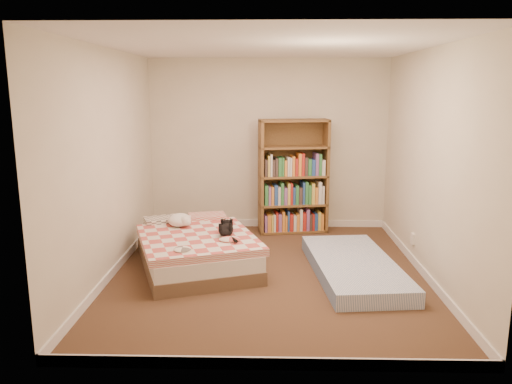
{
  "coord_description": "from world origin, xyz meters",
  "views": [
    {
      "loc": [
        -0.0,
        -5.38,
        2.06
      ],
      "look_at": [
        -0.14,
        0.3,
        0.88
      ],
      "focal_mm": 35.0,
      "sensor_mm": 36.0,
      "label": 1
    }
  ],
  "objects_px": {
    "black_cat": "(227,229)",
    "white_dog": "(180,220)",
    "floor_mattress": "(354,267)",
    "bed": "(196,249)",
    "bookshelf": "(293,192)"
  },
  "relations": [
    {
      "from": "bed",
      "to": "floor_mattress",
      "type": "height_order",
      "value": "bed"
    },
    {
      "from": "bed",
      "to": "floor_mattress",
      "type": "bearing_deg",
      "value": -27.42
    },
    {
      "from": "black_cat",
      "to": "white_dog",
      "type": "bearing_deg",
      "value": 150.44
    },
    {
      "from": "bed",
      "to": "floor_mattress",
      "type": "distance_m",
      "value": 1.84
    },
    {
      "from": "floor_mattress",
      "to": "black_cat",
      "type": "bearing_deg",
      "value": 167.39
    },
    {
      "from": "floor_mattress",
      "to": "black_cat",
      "type": "xyz_separation_m",
      "value": [
        -1.45,
        0.17,
        0.39
      ]
    },
    {
      "from": "bed",
      "to": "bookshelf",
      "type": "distance_m",
      "value": 1.96
    },
    {
      "from": "bed",
      "to": "black_cat",
      "type": "height_order",
      "value": "black_cat"
    },
    {
      "from": "floor_mattress",
      "to": "black_cat",
      "type": "height_order",
      "value": "black_cat"
    },
    {
      "from": "black_cat",
      "to": "white_dog",
      "type": "xyz_separation_m",
      "value": [
        -0.6,
        0.34,
        0.01
      ]
    },
    {
      "from": "bed",
      "to": "white_dog",
      "type": "xyz_separation_m",
      "value": [
        -0.23,
        0.25,
        0.28
      ]
    },
    {
      "from": "bookshelf",
      "to": "floor_mattress",
      "type": "height_order",
      "value": "bookshelf"
    },
    {
      "from": "white_dog",
      "to": "bed",
      "type": "bearing_deg",
      "value": -48.67
    },
    {
      "from": "bed",
      "to": "bookshelf",
      "type": "height_order",
      "value": "bookshelf"
    },
    {
      "from": "bed",
      "to": "floor_mattress",
      "type": "xyz_separation_m",
      "value": [
        1.82,
        -0.25,
        -0.12
      ]
    }
  ]
}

